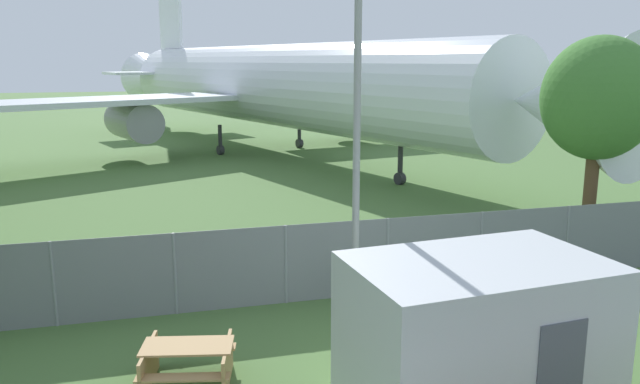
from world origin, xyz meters
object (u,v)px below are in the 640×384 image
Objects in this scene: airplane at (271,86)px; picnic_bench_open_grass at (188,360)px; portable_cabin at (476,336)px; tree_left_of_cabin at (599,99)px.

airplane is 24.49× the size of picnic_bench_open_grass.
airplane is at bearing 80.93° from portable_cabin.
picnic_bench_open_grass is (-6.66, -27.51, -3.69)m from airplane.
tree_left_of_cabin is (5.91, -21.88, 0.36)m from airplane.
portable_cabin is (-2.14, -29.46, -2.88)m from airplane.
tree_left_of_cabin is (12.57, 5.63, 4.05)m from picnic_bench_open_grass.
airplane is 10.60× the size of portable_cabin.
airplane reaches higher than tree_left_of_cabin.
tree_left_of_cabin reaches higher than picnic_bench_open_grass.
picnic_bench_open_grass is 0.29× the size of tree_left_of_cabin.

